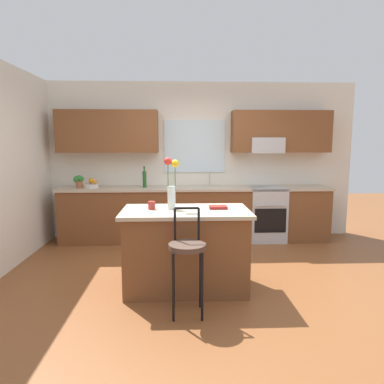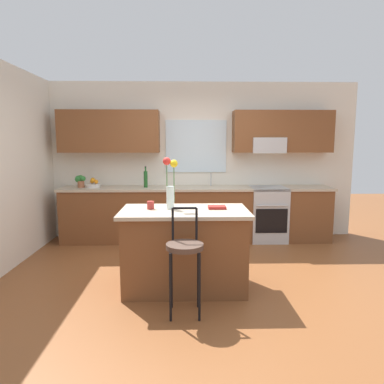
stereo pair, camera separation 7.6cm
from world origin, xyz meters
TOP-DOWN VIEW (x-y plane):
  - ground_plane at (0.00, 0.00)m, footprint 14.00×14.00m
  - back_wall_assembly at (0.02, 1.99)m, footprint 5.60×0.50m
  - counter_run at (0.00, 1.70)m, footprint 4.56×0.64m
  - sink_faucet at (0.25, 1.84)m, footprint 0.02×0.13m
  - oven_range at (1.21, 1.68)m, footprint 0.60×0.64m
  - kitchen_island at (-0.21, -0.29)m, footprint 1.43×0.79m
  - bar_stool_near at (-0.21, -0.90)m, footprint 0.36×0.36m
  - flower_vase at (-0.37, -0.24)m, footprint 0.17×0.10m
  - mug_ceramic at (-0.59, -0.25)m, footprint 0.08×0.08m
  - cookbook at (0.16, -0.24)m, footprint 0.20×0.15m
  - fruit_bowl_oranges at (-1.74, 1.70)m, footprint 0.24×0.24m
  - bottle_olive_oil at (-0.86, 1.70)m, footprint 0.06×0.06m
  - potted_plant_small at (-1.95, 1.70)m, footprint 0.18×0.12m

SIDE VIEW (x-z plane):
  - ground_plane at x=0.00m, z-range 0.00..0.00m
  - oven_range at x=1.21m, z-range 0.00..0.92m
  - kitchen_island at x=-0.21m, z-range 0.00..0.92m
  - counter_run at x=0.00m, z-range 0.01..0.93m
  - bar_stool_near at x=-0.21m, z-range 0.11..1.16m
  - cookbook at x=0.16m, z-range 0.92..0.95m
  - mug_ceramic at x=-0.59m, z-range 0.92..1.01m
  - fruit_bowl_oranges at x=-1.74m, z-range 0.89..1.05m
  - potted_plant_small at x=-1.95m, z-range 0.93..1.14m
  - sink_faucet at x=0.25m, z-range 0.95..1.18m
  - bottle_olive_oil at x=-0.86m, z-range 0.89..1.24m
  - flower_vase at x=-0.37m, z-range 0.91..1.49m
  - back_wall_assembly at x=0.02m, z-range 0.16..2.86m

